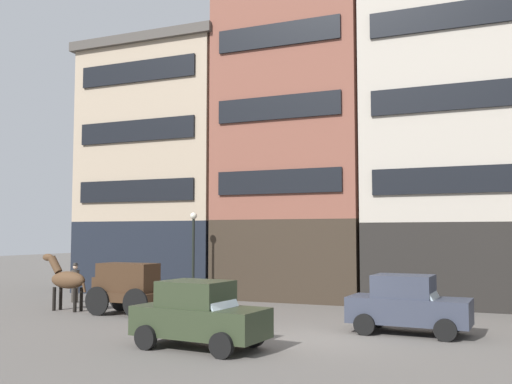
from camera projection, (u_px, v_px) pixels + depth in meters
name	position (u px, v px, depth m)	size (l,w,h in m)	color
ground_plane	(315.00, 339.00, 17.11)	(120.00, 120.00, 0.00)	#605B56
building_far_left	(163.00, 167.00, 31.91)	(8.57, 5.83, 13.56)	black
building_center_left	(296.00, 116.00, 29.14)	(7.65, 5.83, 18.09)	#33281E
building_center_right	(451.00, 106.00, 26.29)	(7.99, 5.83, 17.85)	black
cargo_wagon	(127.00, 285.00, 22.37)	(2.97, 1.64, 1.98)	#3D2819
draft_horse	(66.00, 279.00, 23.50)	(2.35, 0.68, 2.30)	#513823
sedan_dark	(199.00, 315.00, 15.75)	(3.84, 2.16, 1.83)	#2D3823
sedan_parked_curb	(408.00, 304.00, 18.03)	(3.79, 2.05, 1.83)	#333847
pedestrian_officer	(75.00, 281.00, 26.32)	(0.49, 0.49, 1.79)	#38332D
streetlamp_curbside	(193.00, 244.00, 26.44)	(0.32, 0.32, 4.12)	black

